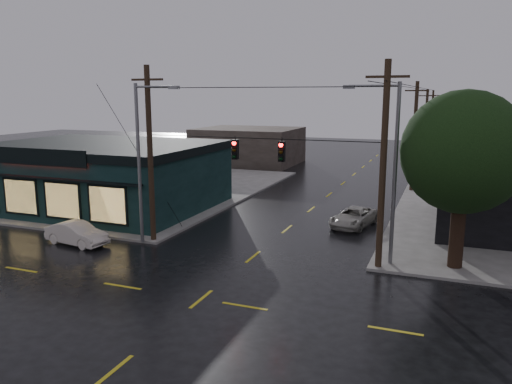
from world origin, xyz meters
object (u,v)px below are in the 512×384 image
at_px(utility_pole_nw, 154,242).
at_px(utility_pole_ne, 378,269).
at_px(sedan_cream, 77,234).
at_px(corner_tree, 464,153).
at_px(suv_silver, 354,217).

relative_size(utility_pole_nw, utility_pole_ne, 1.00).
xyz_separation_m(utility_pole_nw, sedan_cream, (-3.83, -2.08, 0.65)).
relative_size(corner_tree, utility_pole_ne, 0.85).
bearing_deg(suv_silver, utility_pole_ne, -59.50).
bearing_deg(sedan_cream, utility_pole_nw, -53.52).
relative_size(utility_pole_ne, sedan_cream, 2.56).
distance_m(corner_tree, sedan_cream, 21.29).
distance_m(sedan_cream, suv_silver, 17.27).
xyz_separation_m(sedan_cream, suv_silver, (14.19, 9.84, -0.04)).
height_order(utility_pole_nw, utility_pole_ne, same).
xyz_separation_m(utility_pole_ne, sedan_cream, (-16.83, -2.08, 0.65)).
bearing_deg(suv_silver, utility_pole_nw, -131.42).
bearing_deg(utility_pole_ne, sedan_cream, -172.96).
distance_m(corner_tree, suv_silver, 10.34).
xyz_separation_m(corner_tree, utility_pole_nw, (-16.54, -1.31, -5.83)).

